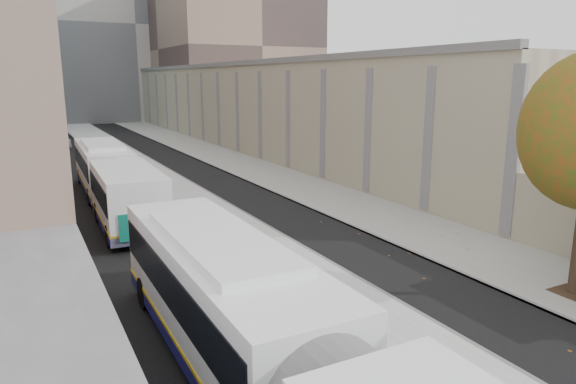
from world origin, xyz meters
TOP-DOWN VIEW (x-y plane):
  - bus_platform at (-3.88, 35.00)m, footprint 4.25×150.00m
  - sidewalk at (4.12, 35.00)m, footprint 4.75×150.00m
  - building_tan at (15.50, 64.00)m, footprint 18.00×92.00m
  - building_far_block at (6.00, 96.00)m, footprint 30.00×18.00m
  - bus_near at (-7.62, 10.99)m, footprint 2.67×17.55m
  - bus_far at (-7.35, 32.20)m, footprint 3.09×17.30m
  - distant_car at (-7.63, 59.71)m, footprint 1.65×3.62m

SIDE VIEW (x-z plane):
  - sidewalk at x=4.12m, z-range 0.00..0.08m
  - bus_platform at x=-3.88m, z-range 0.00..0.15m
  - distant_car at x=-7.63m, z-range 0.00..1.20m
  - bus_far at x=-7.35m, z-range 0.13..3.01m
  - bus_near at x=-7.62m, z-range 0.14..3.06m
  - building_tan at x=15.50m, z-range 0.00..8.00m
  - building_far_block at x=6.00m, z-range 0.00..30.00m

